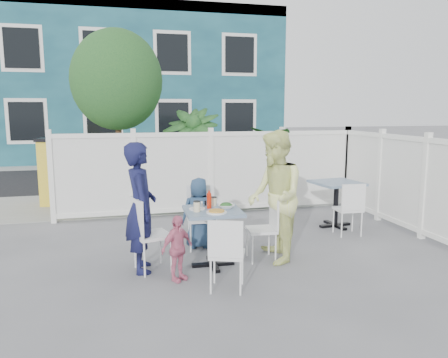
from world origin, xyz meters
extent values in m
plane|color=slate|center=(0.00, 0.00, 0.00)|extent=(80.00, 80.00, 0.00)
cube|color=gray|center=(0.00, 3.80, 0.01)|extent=(24.00, 2.60, 0.01)
cube|color=black|center=(0.00, 7.50, 0.00)|extent=(24.00, 5.00, 0.01)
cube|color=gray|center=(0.00, 10.60, 0.01)|extent=(24.00, 1.60, 0.01)
cube|color=#184454|center=(-0.50, 14.00, 3.00)|extent=(11.00, 6.00, 6.00)
cube|color=white|center=(-0.50, 11.04, 5.80)|extent=(11.00, 0.08, 0.40)
cube|color=black|center=(-3.00, 11.02, 1.60)|extent=(1.20, 0.04, 1.40)
cube|color=black|center=(1.00, 11.02, 1.60)|extent=(1.20, 0.04, 1.40)
cube|color=black|center=(-3.00, 11.02, 4.10)|extent=(1.20, 0.04, 1.40)
cube|color=black|center=(1.00, 11.02, 4.10)|extent=(1.20, 0.04, 1.40)
cube|color=white|center=(0.10, 2.40, 0.82)|extent=(5.80, 0.04, 1.40)
cube|color=white|center=(0.10, 2.40, 1.56)|extent=(5.86, 0.08, 0.08)
cube|color=white|center=(0.10, 2.40, 0.06)|extent=(5.86, 0.08, 0.12)
cube|color=white|center=(3.00, 0.60, 0.82)|extent=(0.04, 3.60, 1.40)
cube|color=white|center=(3.00, 0.60, 1.56)|extent=(0.08, 3.66, 0.08)
cube|color=white|center=(3.00, 0.60, 0.06)|extent=(0.08, 3.66, 0.12)
cylinder|color=#382316|center=(-1.60, 3.30, 1.20)|extent=(0.12, 0.12, 2.40)
ellipsoid|color=#19411F|center=(-1.60, 3.30, 2.60)|extent=(1.80, 1.62, 1.98)
cube|color=gold|center=(-2.85, 4.00, 0.68)|extent=(0.80, 0.62, 1.37)
imported|color=#19411F|center=(-0.17, 3.10, 1.03)|extent=(1.54, 1.54, 2.05)
imported|color=#19411F|center=(1.41, 3.00, 0.84)|extent=(1.97, 1.92, 1.67)
cube|color=slate|center=(-0.48, -0.41, 0.73)|extent=(0.74, 0.74, 0.04)
cylinder|color=black|center=(-0.48, -0.41, 0.37)|extent=(0.08, 0.08, 0.69)
cube|color=black|center=(-0.48, -0.41, 0.02)|extent=(0.56, 0.10, 0.04)
cube|color=black|center=(-0.48, -0.41, 0.02)|extent=(0.10, 0.56, 0.04)
cube|color=slate|center=(2.01, 0.98, 0.77)|extent=(0.83, 0.83, 0.04)
cylinder|color=black|center=(2.01, 0.98, 0.39)|extent=(0.09, 0.09, 0.73)
cube|color=black|center=(2.01, 0.98, 0.02)|extent=(0.60, 0.15, 0.04)
cube|color=black|center=(2.01, 0.98, 0.02)|extent=(0.15, 0.60, 0.04)
cube|color=white|center=(-1.25, -0.38, 0.46)|extent=(0.51, 0.52, 0.04)
cube|color=white|center=(-1.44, -0.43, 0.72)|extent=(0.14, 0.42, 0.46)
cylinder|color=white|center=(-1.13, -0.15, 0.23)|extent=(0.02, 0.02, 0.46)
cylinder|color=white|center=(-1.04, -0.51, 0.23)|extent=(0.02, 0.02, 0.46)
cylinder|color=white|center=(-1.47, -0.24, 0.23)|extent=(0.02, 0.02, 0.46)
cylinder|color=white|center=(-1.37, -0.60, 0.23)|extent=(0.02, 0.02, 0.46)
cube|color=white|center=(0.21, -0.33, 0.42)|extent=(0.40, 0.42, 0.04)
cube|color=white|center=(0.38, -0.34, 0.65)|extent=(0.06, 0.39, 0.42)
cylinder|color=white|center=(0.04, -0.48, 0.21)|extent=(0.02, 0.02, 0.42)
cylinder|color=white|center=(0.06, -0.15, 0.21)|extent=(0.02, 0.02, 0.42)
cylinder|color=white|center=(0.35, -0.51, 0.21)|extent=(0.02, 0.02, 0.42)
cylinder|color=white|center=(0.38, -0.17, 0.21)|extent=(0.02, 0.02, 0.42)
cube|color=white|center=(-0.48, 0.34, 0.44)|extent=(0.45, 0.43, 0.04)
cube|color=white|center=(-0.47, 0.53, 0.69)|extent=(0.42, 0.07, 0.44)
cylinder|color=white|center=(-0.32, 0.16, 0.22)|extent=(0.02, 0.02, 0.44)
cylinder|color=white|center=(-0.68, 0.19, 0.22)|extent=(0.02, 0.02, 0.44)
cylinder|color=white|center=(-0.29, 0.49, 0.22)|extent=(0.02, 0.02, 0.44)
cylinder|color=white|center=(-0.65, 0.52, 0.22)|extent=(0.02, 0.02, 0.44)
cube|color=white|center=(-0.49, -1.18, 0.41)|extent=(0.49, 0.48, 0.04)
cube|color=white|center=(-0.55, -1.34, 0.64)|extent=(0.37, 0.16, 0.41)
cylinder|color=white|center=(-0.59, -0.97, 0.21)|extent=(0.02, 0.02, 0.41)
cylinder|color=white|center=(-0.28, -1.09, 0.21)|extent=(0.02, 0.02, 0.41)
cylinder|color=white|center=(-0.70, -1.27, 0.21)|extent=(0.02, 0.02, 0.41)
cylinder|color=white|center=(-0.39, -1.38, 0.21)|extent=(0.02, 0.02, 0.41)
cube|color=white|center=(1.96, 0.47, 0.42)|extent=(0.42, 0.40, 0.04)
cube|color=white|center=(1.95, 0.30, 0.66)|extent=(0.39, 0.06, 0.42)
cylinder|color=white|center=(1.80, 0.65, 0.21)|extent=(0.02, 0.02, 0.42)
cylinder|color=white|center=(2.14, 0.62, 0.21)|extent=(0.02, 0.02, 0.42)
cylinder|color=white|center=(1.78, 0.33, 0.21)|extent=(0.02, 0.02, 0.42)
cylinder|color=white|center=(2.11, 0.30, 0.21)|extent=(0.02, 0.02, 0.42)
imported|color=#14163D|center=(-1.39, -0.33, 0.82)|extent=(0.40, 0.60, 1.64)
imported|color=#E9F946|center=(0.36, -0.41, 0.88)|extent=(0.77, 0.93, 1.77)
imported|color=navy|center=(-0.51, 0.40, 0.52)|extent=(0.55, 0.40, 1.05)
imported|color=#D76E8F|center=(-1.00, -0.79, 0.40)|extent=(0.50, 0.43, 0.80)
cylinder|color=white|center=(-0.47, -0.59, 0.76)|extent=(0.26, 0.26, 0.02)
cylinder|color=white|center=(-0.67, -0.34, 0.76)|extent=(0.21, 0.21, 0.01)
imported|color=white|center=(-0.30, -0.38, 0.78)|extent=(0.22, 0.22, 0.05)
cylinder|color=beige|center=(-0.70, -0.47, 0.82)|extent=(0.08, 0.08, 0.13)
cylinder|color=beige|center=(-0.42, -0.19, 0.81)|extent=(0.07, 0.07, 0.11)
cylinder|color=red|center=(-0.51, -0.32, 0.85)|extent=(0.06, 0.06, 0.20)
cylinder|color=white|center=(-0.58, -0.18, 0.79)|extent=(0.03, 0.03, 0.07)
cylinder|color=black|center=(-0.52, -0.14, 0.79)|extent=(0.03, 0.03, 0.06)
camera|label=1|loc=(-1.65, -5.75, 2.04)|focal=35.00mm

